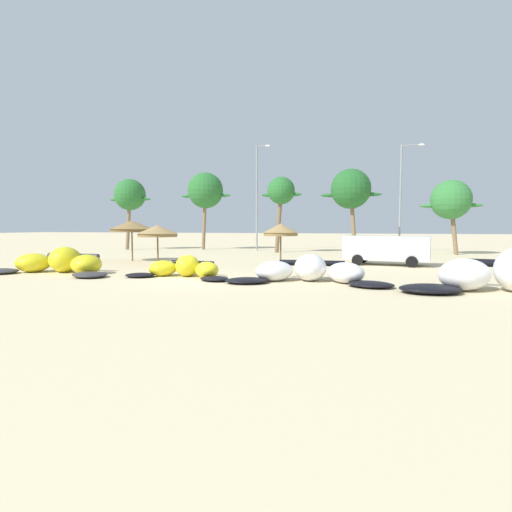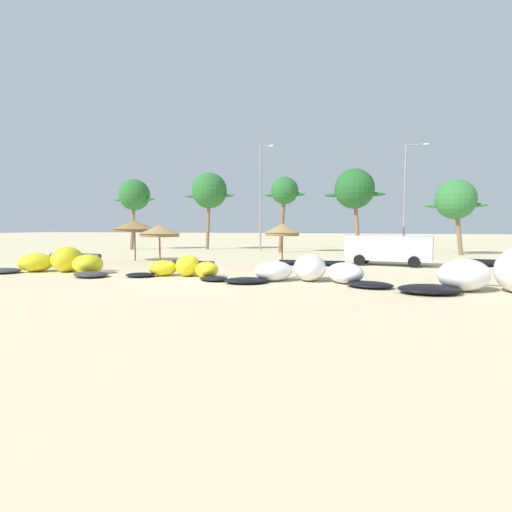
% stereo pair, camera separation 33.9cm
% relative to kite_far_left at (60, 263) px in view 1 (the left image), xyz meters
% --- Properties ---
extents(ground_plane, '(260.00, 260.00, 0.00)m').
position_rel_kite_far_left_xyz_m(ground_plane, '(8.02, -0.54, -0.52)').
color(ground_plane, beige).
extents(kite_far_left, '(7.66, 3.44, 1.36)m').
position_rel_kite_far_left_xyz_m(kite_far_left, '(0.00, 0.00, 0.00)').
color(kite_far_left, '#333338').
rests_on(kite_far_left, ground).
extents(kite_left, '(5.63, 2.77, 1.05)m').
position_rel_kite_far_left_xyz_m(kite_left, '(7.04, 0.26, -0.12)').
color(kite_left, black).
rests_on(kite_left, ground).
extents(kite_left_of_center, '(7.38, 3.55, 1.21)m').
position_rel_kite_far_left_xyz_m(kite_left_of_center, '(13.08, 0.20, -0.06)').
color(kite_left_of_center, black).
rests_on(kite_left_of_center, ground).
extents(beach_umbrella_near_van, '(3.09, 3.09, 2.85)m').
position_rel_kite_far_left_xyz_m(beach_umbrella_near_van, '(-0.66, 7.77, 1.93)').
color(beach_umbrella_near_van, brown).
rests_on(beach_umbrella_near_van, ground).
extents(beach_umbrella_middle, '(2.60, 2.60, 2.53)m').
position_rel_kite_far_left_xyz_m(beach_umbrella_middle, '(2.62, 5.54, 1.64)').
color(beach_umbrella_middle, brown).
rests_on(beach_umbrella_middle, ground).
extents(beach_umbrella_near_palms, '(2.21, 2.21, 2.62)m').
position_rel_kite_far_left_xyz_m(beach_umbrella_near_palms, '(10.22, 7.21, 1.71)').
color(beach_umbrella_near_palms, brown).
rests_on(beach_umbrella_near_palms, ground).
extents(parked_van, '(5.38, 2.75, 1.84)m').
position_rel_kite_far_left_xyz_m(parked_van, '(16.43, 9.47, 0.57)').
color(parked_van, silver).
rests_on(parked_van, ground).
extents(palm_leftmost, '(4.89, 3.26, 7.40)m').
position_rel_kite_far_left_xyz_m(palm_leftmost, '(-8.91, 20.33, 5.17)').
color(palm_leftmost, '#7F6647').
rests_on(palm_leftmost, ground).
extents(palm_left, '(5.62, 3.75, 8.11)m').
position_rel_kite_far_left_xyz_m(palm_left, '(-1.38, 22.75, 5.65)').
color(palm_left, '#7F6647').
rests_on(palm_left, ground).
extents(palm_left_of_gap, '(3.84, 2.56, 7.06)m').
position_rel_kite_far_left_xyz_m(palm_left_of_gap, '(7.40, 19.95, 5.12)').
color(palm_left_of_gap, brown).
rests_on(palm_left_of_gap, ground).
extents(palm_center_left, '(5.29, 3.52, 7.53)m').
position_rel_kite_far_left_xyz_m(palm_center_left, '(13.74, 19.81, 5.18)').
color(palm_center_left, '#7F6647').
rests_on(palm_center_left, ground).
extents(palm_center_right, '(5.08, 3.39, 6.45)m').
position_rel_kite_far_left_xyz_m(palm_center_right, '(22.12, 21.20, 4.18)').
color(palm_center_right, '#7F6647').
rests_on(palm_center_right, ground).
extents(lamppost_west, '(1.50, 0.24, 10.58)m').
position_rel_kite_far_left_xyz_m(lamppost_west, '(4.42, 22.46, 5.28)').
color(lamppost_west, gray).
rests_on(lamppost_west, ground).
extents(lamppost_west_center, '(2.13, 0.24, 10.14)m').
position_rel_kite_far_left_xyz_m(lamppost_west_center, '(18.28, 23.60, 5.13)').
color(lamppost_west_center, gray).
rests_on(lamppost_west_center, ground).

